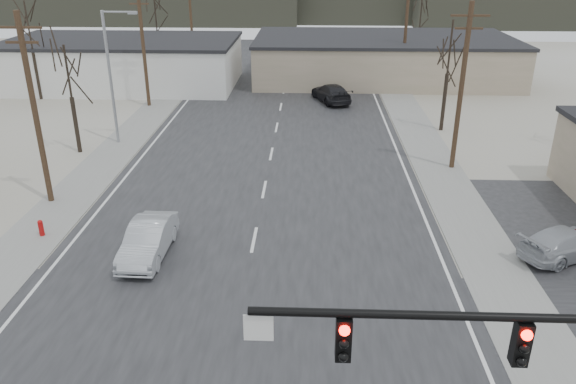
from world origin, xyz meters
name	(u,v)px	position (x,y,z in m)	size (l,w,h in m)	color
ground	(232,352)	(0.00, 0.00, 0.00)	(140.00, 140.00, 0.00)	beige
main_road	(266,183)	(0.00, 15.00, 0.02)	(18.00, 110.00, 0.05)	#242426
cross_road	(232,352)	(0.00, 0.00, 0.02)	(90.00, 10.00, 0.04)	#242426
sidewalk_left	(115,152)	(-10.60, 20.00, 0.03)	(3.00, 90.00, 0.06)	gray
sidewalk_right	(431,156)	(10.60, 20.00, 0.03)	(3.00, 90.00, 0.06)	gray
traffic_signal_mast	(568,381)	(7.89, -6.20, 4.67)	(8.95, 0.43, 7.20)	black
fire_hydrant	(41,228)	(-10.20, 8.00, 0.45)	(0.24, 0.24, 0.87)	#A50C0C
building_left_far	(124,62)	(-16.00, 40.00, 2.26)	(22.30, 12.30, 4.50)	silver
building_right_far	(383,58)	(10.00, 44.00, 2.15)	(26.30, 14.30, 4.30)	tan
upole_left_b	(34,108)	(-11.50, 12.00, 5.22)	(2.20, 0.30, 10.00)	#402F1D
upole_left_c	(143,45)	(-11.50, 32.00, 5.22)	(2.20, 0.30, 10.00)	#402F1D
upole_left_d	(191,17)	(-11.50, 52.00, 5.22)	(2.20, 0.30, 10.00)	#402F1D
upole_right_a	(462,85)	(11.50, 18.00, 5.22)	(2.20, 0.30, 10.00)	#402F1D
upole_right_b	(406,33)	(11.50, 40.00, 5.22)	(2.20, 0.30, 10.00)	#402F1D
streetlight_main	(112,71)	(-10.80, 22.00, 5.09)	(2.40, 0.25, 9.00)	gray
tree_left_near	(68,75)	(-13.00, 20.00, 5.23)	(3.30, 3.30, 7.35)	black
tree_right_mid	(450,50)	(12.50, 26.00, 5.93)	(3.74, 3.74, 8.33)	black
tree_left_far	(155,13)	(-14.00, 46.00, 6.28)	(3.96, 3.96, 8.82)	black
tree_right_far	(421,15)	(15.00, 52.00, 5.58)	(3.52, 3.52, 7.84)	black
tree_left_mid	(29,28)	(-22.00, 34.00, 6.28)	(3.96, 3.96, 8.82)	black
hill_left	(108,1)	(-35.00, 92.00, 3.50)	(70.00, 18.00, 7.00)	#333026
sedan_crossing	(148,240)	(-4.55, 6.37, 0.82)	(1.63, 4.68, 1.54)	#A4A8AE
car_far_a	(331,93)	(4.39, 33.96, 0.83)	(2.21, 5.43, 1.58)	black
car_far_b	(274,61)	(-1.68, 48.68, 0.83)	(1.84, 4.58, 1.56)	black
car_parked_silver	(566,243)	(14.03, 7.03, 0.71)	(1.90, 4.68, 1.36)	#9DA1A8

